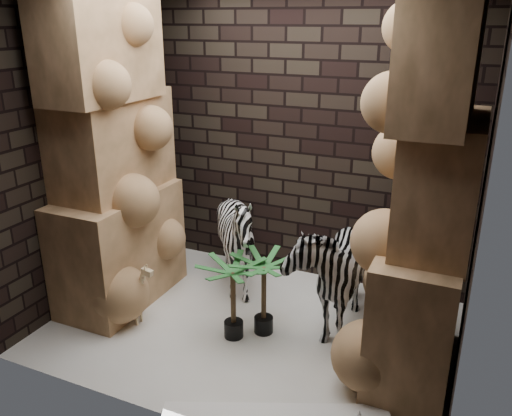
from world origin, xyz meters
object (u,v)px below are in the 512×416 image
at_px(zebra_left, 237,246).
at_px(palm_back, 233,300).
at_px(palm_front, 264,295).
at_px(giraffe_toy, 130,291).
at_px(zebra_right, 330,259).

xyz_separation_m(zebra_left, palm_back, (0.31, -0.72, -0.16)).
xyz_separation_m(palm_front, palm_back, (-0.21, -0.17, -0.01)).
distance_m(giraffe_toy, palm_back, 0.99).
relative_size(zebra_right, giraffe_toy, 2.08).
bearing_deg(palm_back, zebra_right, 36.98).
height_order(giraffe_toy, palm_front, palm_front).
distance_m(zebra_right, palm_front, 0.67).
bearing_deg(palm_front, zebra_right, 36.06).
relative_size(zebra_left, giraffe_toy, 1.82).
xyz_separation_m(zebra_right, palm_front, (-0.49, -0.35, -0.29)).
relative_size(giraffe_toy, palm_back, 0.88).
height_order(palm_front, palm_back, palm_front).
distance_m(palm_front, palm_back, 0.27).
bearing_deg(palm_front, giraffe_toy, -164.17).
relative_size(zebra_right, palm_front, 1.79).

